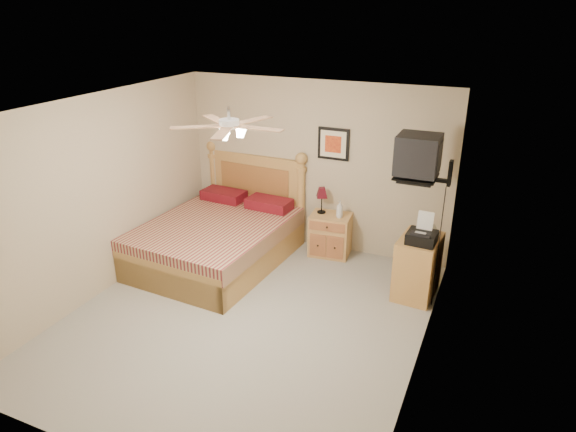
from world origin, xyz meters
name	(u,v)px	position (x,y,z in m)	size (l,w,h in m)	color
floor	(246,318)	(0.00, 0.00, 0.00)	(4.50, 4.50, 0.00)	gray
ceiling	(239,108)	(0.00, 0.00, 2.50)	(4.00, 4.50, 0.04)	white
wall_back	(316,166)	(0.00, 2.25, 1.25)	(4.00, 0.04, 2.50)	tan
wall_front	(95,334)	(0.00, -2.25, 1.25)	(4.00, 0.04, 2.50)	tan
wall_left	(101,196)	(-2.00, 0.00, 1.25)	(0.04, 4.50, 2.50)	tan
wall_right	(428,255)	(2.00, 0.00, 1.25)	(0.04, 4.50, 2.50)	tan
bed	(215,215)	(-1.07, 1.12, 0.73)	(1.71, 2.25, 1.46)	tan
nightstand	(330,235)	(0.34, 2.00, 0.31)	(0.58, 0.43, 0.62)	tan
table_lamp	(322,200)	(0.18, 2.04, 0.82)	(0.21, 0.21, 0.39)	#520C17
lotion_bottle	(340,209)	(0.48, 1.98, 0.75)	(0.10, 0.10, 0.25)	silver
framed_picture	(334,144)	(0.27, 2.23, 1.62)	(0.46, 0.04, 0.46)	black
dresser	(418,267)	(1.73, 1.36, 0.40)	(0.47, 0.67, 0.79)	#C28F46
fax_machine	(423,229)	(1.76, 1.24, 0.97)	(0.34, 0.36, 0.36)	black
magazine_lower	(421,230)	(1.69, 1.57, 0.81)	(0.21, 0.29, 0.03)	#AA9E8B
magazine_upper	(420,228)	(1.68, 1.58, 0.83)	(0.20, 0.27, 0.02)	gray
wall_tv	(431,159)	(1.75, 1.34, 1.81)	(0.56, 0.46, 0.58)	black
ceiling_fan	(229,125)	(0.00, -0.20, 2.36)	(1.14, 1.14, 0.28)	silver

